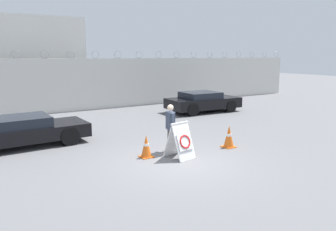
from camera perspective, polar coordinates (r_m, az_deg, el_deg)
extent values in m
plane|color=slate|center=(10.31, 1.69, -8.17)|extent=(90.00, 90.00, 0.00)
cube|color=silver|center=(20.09, -16.29, 5.09)|extent=(36.00, 0.30, 3.10)
torus|color=gray|center=(19.43, -25.02, 9.60)|extent=(0.47, 0.03, 0.47)
torus|color=gray|center=(19.67, -20.73, 9.90)|extent=(0.47, 0.03, 0.47)
torus|color=gray|center=(20.02, -16.55, 10.14)|extent=(0.47, 0.03, 0.47)
torus|color=gray|center=(20.46, -12.54, 10.32)|extent=(0.47, 0.03, 0.47)
torus|color=gray|center=(21.00, -8.71, 10.44)|extent=(0.47, 0.03, 0.47)
torus|color=gray|center=(21.63, -5.08, 10.52)|extent=(0.47, 0.03, 0.47)
torus|color=gray|center=(22.34, -1.67, 10.56)|extent=(0.47, 0.03, 0.47)
torus|color=gray|center=(23.11, 1.52, 10.55)|extent=(0.47, 0.03, 0.47)
torus|color=gray|center=(23.95, 4.49, 10.52)|extent=(0.47, 0.03, 0.47)
torus|color=gray|center=(24.85, 7.26, 10.47)|extent=(0.47, 0.03, 0.47)
torus|color=gray|center=(25.81, 9.83, 10.40)|extent=(0.47, 0.03, 0.47)
torus|color=gray|center=(26.80, 12.20, 10.32)|extent=(0.47, 0.03, 0.47)
torus|color=gray|center=(27.84, 14.41, 10.22)|extent=(0.47, 0.03, 0.47)
torus|color=gray|center=(28.92, 16.45, 10.13)|extent=(0.47, 0.03, 0.47)
torus|color=gray|center=(30.03, 18.34, 10.02)|extent=(0.47, 0.03, 0.47)
cube|color=silver|center=(24.07, -25.44, 8.37)|extent=(8.11, 5.72, 5.65)
cube|color=white|center=(10.48, 2.78, -4.64)|extent=(0.75, 0.54, 1.14)
cube|color=white|center=(10.77, 1.27, -4.22)|extent=(0.75, 0.54, 1.14)
cube|color=white|center=(10.49, 2.03, -1.35)|extent=(0.73, 0.17, 0.05)
cube|color=white|center=(10.45, 2.93, -4.56)|extent=(0.59, 0.29, 0.53)
torus|color=red|center=(10.44, 2.98, -4.58)|extent=(0.47, 0.27, 0.44)
cylinder|color=#514C42|center=(11.21, 0.54, -4.51)|extent=(0.15, 0.15, 0.79)
cylinder|color=#514C42|center=(11.38, 0.28, -4.28)|extent=(0.15, 0.15, 0.79)
cube|color=#384256|center=(11.14, 0.41, -0.92)|extent=(0.32, 0.46, 0.61)
sphere|color=beige|center=(11.06, 0.42, 1.38)|extent=(0.21, 0.21, 0.21)
cylinder|color=#384256|center=(10.89, 0.81, -1.11)|extent=(0.09, 0.09, 0.58)
cylinder|color=#384256|center=(11.41, 0.52, -0.70)|extent=(0.34, 0.17, 0.56)
cube|color=orange|center=(12.15, 10.50, -5.37)|extent=(0.43, 0.43, 0.03)
cone|color=orange|center=(12.05, 10.56, -3.54)|extent=(0.37, 0.37, 0.77)
cylinder|color=white|center=(12.04, 10.57, -3.37)|extent=(0.18, 0.18, 0.11)
cube|color=orange|center=(10.84, -3.78, -7.16)|extent=(0.41, 0.41, 0.03)
cone|color=orange|center=(10.73, -3.80, -5.29)|extent=(0.35, 0.35, 0.71)
cylinder|color=white|center=(10.72, -3.80, -5.11)|extent=(0.17, 0.17, 0.10)
cylinder|color=black|center=(14.24, -18.81, -2.04)|extent=(0.70, 0.22, 0.69)
cylinder|color=black|center=(12.62, -16.73, -3.49)|extent=(0.70, 0.22, 0.69)
cube|color=black|center=(13.10, -23.60, -2.76)|extent=(4.46, 1.97, 0.50)
cube|color=black|center=(12.98, -24.69, -1.00)|extent=(2.16, 1.72, 0.36)
cylinder|color=black|center=(20.85, 7.69, 2.28)|extent=(0.71, 0.24, 0.70)
cylinder|color=black|center=(19.43, 10.88, 1.58)|extent=(0.71, 0.24, 0.70)
cylinder|color=black|center=(19.42, 1.39, 1.77)|extent=(0.71, 0.24, 0.70)
cylinder|color=black|center=(17.88, 4.32, 0.98)|extent=(0.71, 0.24, 0.70)
cube|color=black|center=(19.33, 6.15, 2.23)|extent=(4.37, 2.20, 0.58)
cube|color=black|center=(19.15, 5.65, 3.57)|extent=(2.15, 1.87, 0.35)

